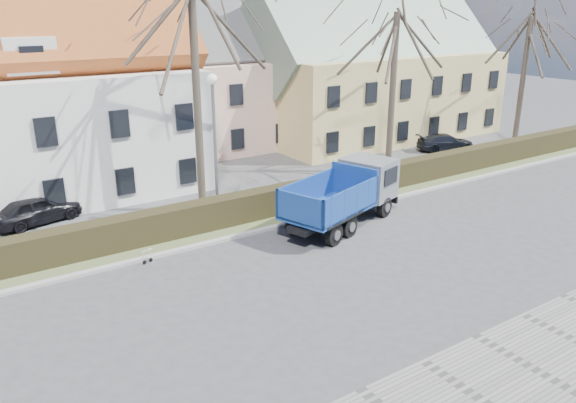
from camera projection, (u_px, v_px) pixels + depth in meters
ground at (347, 264)px, 21.36m from camera, size 120.00×120.00×0.00m
sidewalk_near at (553, 381)px, 14.65m from camera, size 80.00×5.00×0.08m
curb_far at (282, 225)px, 24.96m from camera, size 80.00×0.30×0.12m
grass_strip at (263, 215)px, 26.23m from camera, size 80.00×3.00×0.10m
hedge at (265, 204)px, 25.87m from camera, size 60.00×0.90×1.30m
building_pink at (208, 89)px, 37.87m from camera, size 10.80×8.80×8.00m
building_yellow at (372, 77)px, 41.66m from camera, size 18.80×10.80×8.50m
tree_1 at (196, 76)px, 24.93m from camera, size 9.20×9.20×12.65m
tree_2 at (393, 77)px, 31.44m from camera, size 8.00×8.00×11.00m
tree_3 at (524, 70)px, 37.76m from camera, size 7.60×7.60×10.45m
dump_truck at (339, 198)px, 24.60m from camera, size 7.14×4.48×2.68m
streetlight at (215, 149)px, 24.77m from camera, size 0.52×0.52×6.67m
cart_frame at (143, 257)px, 21.19m from camera, size 0.76×0.56×0.62m
parked_car_a at (36, 209)px, 25.18m from camera, size 4.14×2.43×1.32m
parked_car_b at (446, 142)px, 37.91m from camera, size 4.18×2.98×1.13m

